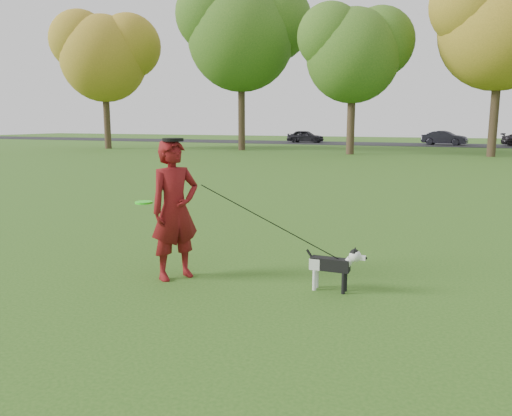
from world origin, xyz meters
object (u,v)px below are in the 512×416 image
at_px(man, 175,210).
at_px(dog, 335,264).
at_px(car_mid, 444,138).
at_px(car_left, 305,136).

relative_size(man, dog, 2.43).
relative_size(man, car_mid, 0.51).
distance_m(dog, car_mid, 39.71).
bearing_deg(car_left, dog, -163.75).
height_order(dog, car_mid, car_mid).
relative_size(man, car_left, 0.53).
bearing_deg(car_mid, man, -171.76).
xyz_separation_m(man, car_mid, (2.07, 39.97, -0.30)).
relative_size(dog, car_left, 0.22).
bearing_deg(car_left, car_mid, -90.86).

